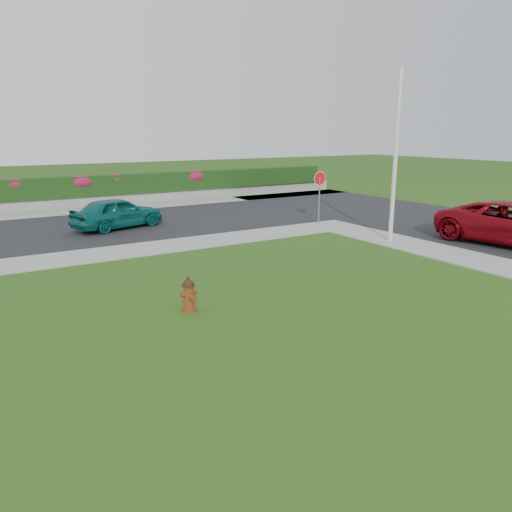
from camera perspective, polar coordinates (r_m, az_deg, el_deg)
ground at (r=11.36m, az=10.79°, el=-7.19°), size 120.00×120.00×0.00m
street_right at (r=22.91m, az=26.54°, el=2.38°), size 8.00×32.00×0.04m
street_far at (r=22.23m, az=-25.30°, el=2.20°), size 26.00×8.00×0.04m
sidewalk_far at (r=17.27m, az=-26.56°, el=-1.02°), size 24.00×2.00×0.04m
curb_corner at (r=22.35m, az=8.63°, el=3.46°), size 2.00×2.00×0.04m
sidewalk_beyond at (r=27.76m, az=-18.36°, el=4.95°), size 34.00×2.00×0.04m
retaining_wall at (r=29.17m, az=-19.11°, el=5.86°), size 34.00×0.40×0.60m
hedge at (r=29.17m, az=-19.28°, el=7.53°), size 32.00×0.90×1.10m
fire_hydrant at (r=11.66m, az=-7.68°, el=-4.44°), size 0.43×0.40×0.83m
sedan_teal at (r=22.10m, az=-15.57°, el=4.79°), size 4.21×2.64×1.34m
utility_pole at (r=19.25m, az=15.66°, el=10.81°), size 0.16×0.16×6.30m
stop_sign at (r=22.40m, az=7.28°, el=8.01°), size 0.65×0.06×2.38m
flower_clump_c at (r=28.51m, az=-25.93°, el=7.40°), size 1.23×0.79×0.61m
flower_clump_d at (r=29.04m, az=-19.34°, el=8.01°), size 1.49×0.96×0.74m
flower_clump_e at (r=29.49m, az=-15.79°, el=8.49°), size 1.13×0.73×0.56m
flower_clump_f at (r=31.18m, az=-7.08°, el=9.05°), size 1.48×0.95×0.74m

